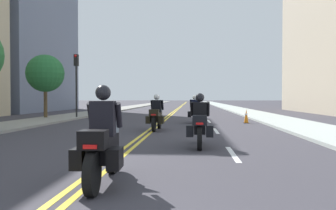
{
  "coord_description": "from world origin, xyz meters",
  "views": [
    {
      "loc": [
        1.82,
        -0.68,
        1.45
      ],
      "look_at": [
        0.82,
        13.36,
        1.15
      ],
      "focal_mm": 35.65,
      "sensor_mm": 36.0,
      "label": 1
    }
  ],
  "objects_px": {
    "motorcycle_1": "(200,125)",
    "traffic_light_near": "(76,74)",
    "motorcycle_0": "(102,145)",
    "traffic_cone_0": "(246,116)",
    "street_tree_1": "(45,74)",
    "motorcycle_3": "(195,111)",
    "motorcycle_2": "(156,115)"
  },
  "relations": [
    {
      "from": "motorcycle_1",
      "to": "traffic_light_near",
      "type": "relative_size",
      "value": 0.49
    },
    {
      "from": "motorcycle_0",
      "to": "motorcycle_1",
      "type": "relative_size",
      "value": 1.0
    },
    {
      "from": "traffic_light_near",
      "to": "motorcycle_1",
      "type": "bearing_deg",
      "value": -57.11
    },
    {
      "from": "traffic_cone_0",
      "to": "traffic_light_near",
      "type": "bearing_deg",
      "value": 163.45
    },
    {
      "from": "street_tree_1",
      "to": "motorcycle_3",
      "type": "bearing_deg",
      "value": -14.89
    },
    {
      "from": "motorcycle_3",
      "to": "traffic_light_near",
      "type": "relative_size",
      "value": 0.52
    },
    {
      "from": "motorcycle_2",
      "to": "street_tree_1",
      "type": "bearing_deg",
      "value": 142.24
    },
    {
      "from": "motorcycle_3",
      "to": "street_tree_1",
      "type": "distance_m",
      "value": 10.72
    },
    {
      "from": "motorcycle_2",
      "to": "traffic_light_near",
      "type": "distance_m",
      "value": 10.44
    },
    {
      "from": "motorcycle_1",
      "to": "traffic_light_near",
      "type": "distance_m",
      "value": 15.33
    },
    {
      "from": "street_tree_1",
      "to": "traffic_light_near",
      "type": "bearing_deg",
      "value": 17.4
    },
    {
      "from": "motorcycle_2",
      "to": "traffic_light_near",
      "type": "height_order",
      "value": "traffic_light_near"
    },
    {
      "from": "traffic_light_near",
      "to": "motorcycle_0",
      "type": "bearing_deg",
      "value": -69.26
    },
    {
      "from": "traffic_light_near",
      "to": "street_tree_1",
      "type": "xyz_separation_m",
      "value": [
        -1.94,
        -0.61,
        -0.01
      ]
    },
    {
      "from": "motorcycle_1",
      "to": "motorcycle_2",
      "type": "height_order",
      "value": "motorcycle_2"
    },
    {
      "from": "motorcycle_1",
      "to": "traffic_cone_0",
      "type": "xyz_separation_m",
      "value": [
        2.87,
        9.41,
        -0.25
      ]
    },
    {
      "from": "traffic_light_near",
      "to": "street_tree_1",
      "type": "height_order",
      "value": "traffic_light_near"
    },
    {
      "from": "motorcycle_3",
      "to": "motorcycle_2",
      "type": "bearing_deg",
      "value": -108.62
    },
    {
      "from": "motorcycle_3",
      "to": "street_tree_1",
      "type": "relative_size",
      "value": 0.53
    },
    {
      "from": "motorcycle_1",
      "to": "motorcycle_3",
      "type": "xyz_separation_m",
      "value": [
        -0.07,
        9.42,
        0.03
      ]
    },
    {
      "from": "motorcycle_0",
      "to": "motorcycle_1",
      "type": "distance_m",
      "value": 4.76
    },
    {
      "from": "motorcycle_0",
      "to": "street_tree_1",
      "type": "bearing_deg",
      "value": 114.67
    },
    {
      "from": "motorcycle_0",
      "to": "street_tree_1",
      "type": "xyz_separation_m",
      "value": [
        -8.43,
        16.54,
        2.43
      ]
    },
    {
      "from": "traffic_light_near",
      "to": "street_tree_1",
      "type": "relative_size",
      "value": 1.02
    },
    {
      "from": "traffic_cone_0",
      "to": "motorcycle_1",
      "type": "bearing_deg",
      "value": -106.95
    },
    {
      "from": "motorcycle_0",
      "to": "traffic_light_near",
      "type": "xyz_separation_m",
      "value": [
        -6.49,
        17.15,
        2.44
      ]
    },
    {
      "from": "motorcycle_2",
      "to": "motorcycle_3",
      "type": "relative_size",
      "value": 0.95
    },
    {
      "from": "motorcycle_1",
      "to": "motorcycle_2",
      "type": "bearing_deg",
      "value": 112.34
    },
    {
      "from": "motorcycle_0",
      "to": "motorcycle_3",
      "type": "distance_m",
      "value": 13.96
    },
    {
      "from": "motorcycle_1",
      "to": "motorcycle_3",
      "type": "relative_size",
      "value": 0.95
    },
    {
      "from": "traffic_cone_0",
      "to": "traffic_light_near",
      "type": "xyz_separation_m",
      "value": [
        -11.09,
        3.3,
        2.7
      ]
    },
    {
      "from": "motorcycle_0",
      "to": "motorcycle_1",
      "type": "bearing_deg",
      "value": 66.43
    }
  ]
}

